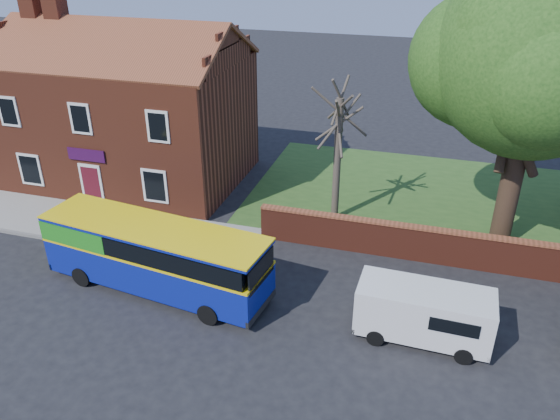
% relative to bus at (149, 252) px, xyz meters
% --- Properties ---
extents(ground, '(120.00, 120.00, 0.00)m').
position_rel_bus_xyz_m(ground, '(0.90, -2.12, -1.56)').
color(ground, black).
rests_on(ground, ground).
extents(pavement, '(18.00, 3.50, 0.12)m').
position_rel_bus_xyz_m(pavement, '(-6.10, 3.63, -1.50)').
color(pavement, gray).
rests_on(pavement, ground).
extents(kerb, '(18.00, 0.15, 0.14)m').
position_rel_bus_xyz_m(kerb, '(-6.10, 1.88, -1.49)').
color(kerb, slate).
rests_on(kerb, ground).
extents(grass_strip, '(26.00, 12.00, 0.04)m').
position_rel_bus_xyz_m(grass_strip, '(13.90, 10.88, -1.54)').
color(grass_strip, '#426B28').
rests_on(grass_strip, ground).
extents(shop_building, '(12.30, 8.13, 10.50)m').
position_rel_bus_xyz_m(shop_building, '(-6.12, 9.38, 1.85)').
color(shop_building, brown).
rests_on(shop_building, ground).
extents(boundary_wall, '(22.00, 0.38, 1.60)m').
position_rel_bus_xyz_m(boundary_wall, '(13.90, 4.88, -0.75)').
color(boundary_wall, maroon).
rests_on(boundary_wall, ground).
extents(bus, '(9.21, 3.46, 2.74)m').
position_rel_bus_xyz_m(bus, '(0.00, 0.00, 0.00)').
color(bus, '#0D1C90').
rests_on(bus, ground).
extents(van_near, '(4.50, 1.98, 1.95)m').
position_rel_bus_xyz_m(van_near, '(10.26, -0.12, -0.47)').
color(van_near, white).
rests_on(van_near, ground).
extents(large_tree, '(9.99, 7.90, 12.19)m').
position_rel_bus_xyz_m(large_tree, '(13.28, 7.51, 6.42)').
color(large_tree, black).
rests_on(large_tree, ground).
extents(bare_tree, '(2.44, 2.91, 6.51)m').
position_rel_bus_xyz_m(bare_tree, '(5.71, 7.49, 1.78)').
color(bare_tree, '#4C4238').
rests_on(bare_tree, ground).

